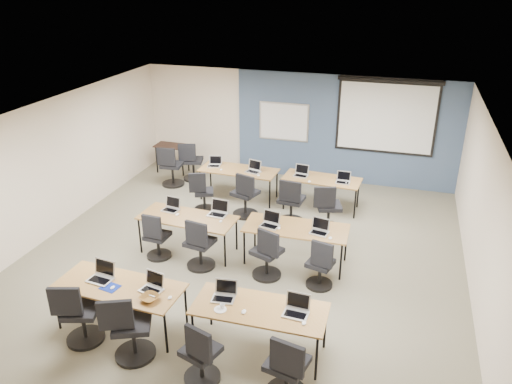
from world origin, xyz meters
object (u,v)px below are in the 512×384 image
(laptop_1, at_px, (152,286))
(task_chair_4, at_px, (156,240))
(task_chair_7, at_px, (320,268))
(laptop_4, at_px, (171,207))
(laptop_3, at_px, (297,309))
(task_chair_11, at_px, (328,211))
(projector_screen, at_px, (387,113))
(laptop_5, at_px, (218,211))
(training_table_back_right, at_px, (322,180))
(task_chair_2, at_px, (201,358))
(task_chair_8, at_px, (202,195))
(spare_chair_b, at_px, (171,169))
(spare_chair_a, at_px, (192,164))
(training_table_back_left, at_px, (239,171))
(utility_table, at_px, (172,149))
(training_table_front_right, at_px, (260,310))
(training_table_mid_right, at_px, (296,229))
(task_chair_0, at_px, (79,318))
(laptop_0, at_px, (102,275))
(laptop_6, at_px, (270,222))
(task_chair_3, at_px, (287,372))
(task_chair_6, at_px, (267,257))
(laptop_2, at_px, (224,294))
(task_chair_5, at_px, (200,248))
(task_chair_1, at_px, (129,332))
(laptop_10, at_px, (301,173))
(task_chair_9, at_px, (245,198))
(laptop_8, at_px, (215,164))
(whiteboard, at_px, (284,122))
(task_chair_10, at_px, (291,205))
(training_table_mid_left, at_px, (188,219))
(laptop_11, at_px, (343,180))
(training_table_front_left, at_px, (119,288))

(laptop_1, height_order, task_chair_4, laptop_1)
(task_chair_7, bearing_deg, laptop_4, -178.51)
(laptop_1, xyz_separation_m, laptop_3, (2.11, 0.07, 0.00))
(laptop_3, bearing_deg, task_chair_11, 96.15)
(projector_screen, xyz_separation_m, laptop_5, (-2.75, -4.03, -1.09))
(training_table_back_right, xyz_separation_m, task_chair_2, (-0.55, -5.66, -0.28))
(laptop_1, bearing_deg, laptop_4, 122.20)
(task_chair_8, relative_size, spare_chair_b, 0.91)
(task_chair_2, bearing_deg, spare_chair_a, 132.83)
(projector_screen, distance_m, training_table_back_left, 3.76)
(task_chair_11, distance_m, utility_table, 4.96)
(training_table_front_right, relative_size, training_table_mid_right, 0.99)
(task_chair_0, height_order, utility_table, task_chair_0)
(laptop_0, distance_m, laptop_3, 2.96)
(training_table_mid_right, relative_size, laptop_6, 5.65)
(task_chair_3, xyz_separation_m, task_chair_11, (-0.27, 4.62, 0.00))
(spare_chair_b, bearing_deg, task_chair_6, -50.20)
(laptop_2, height_order, task_chair_5, task_chair_5)
(training_table_back_left, height_order, task_chair_0, task_chair_0)
(training_table_back_left, height_order, task_chair_1, task_chair_1)
(laptop_2, xyz_separation_m, laptop_3, (1.05, -0.04, 0.00))
(spare_chair_a, bearing_deg, task_chair_4, -91.55)
(laptop_4, height_order, laptop_10, same)
(task_chair_9, bearing_deg, laptop_6, -40.31)
(laptop_10, distance_m, spare_chair_a, 3.08)
(laptop_1, distance_m, laptop_8, 5.02)
(whiteboard, distance_m, laptop_0, 6.71)
(task_chair_9, bearing_deg, laptop_4, -105.17)
(laptop_0, relative_size, laptop_2, 1.12)
(task_chair_7, bearing_deg, whiteboard, 125.03)
(task_chair_10, xyz_separation_m, task_chair_11, (0.79, -0.05, -0.01))
(laptop_5, bearing_deg, laptop_8, 117.23)
(task_chair_7, bearing_deg, task_chair_9, 146.72)
(training_table_back_right, distance_m, spare_chair_b, 3.82)
(task_chair_6, bearing_deg, task_chair_1, -96.12)
(training_table_mid_left, height_order, task_chair_11, task_chair_11)
(task_chair_10, xyz_separation_m, laptop_11, (0.96, 0.85, 0.35))
(task_chair_0, bearing_deg, task_chair_9, 60.74)
(training_table_front_left, height_order, task_chair_2, task_chair_2)
(task_chair_0, distance_m, laptop_3, 3.10)
(training_table_back_left, bearing_deg, training_table_front_right, -65.83)
(task_chair_4, height_order, utility_table, task_chair_4)
(task_chair_6, bearing_deg, training_table_back_left, 137.95)
(training_table_back_right, bearing_deg, task_chair_1, -102.74)
(task_chair_3, distance_m, task_chair_5, 3.34)
(task_chair_6, bearing_deg, laptop_1, -102.35)
(whiteboard, height_order, task_chair_4, whiteboard)
(projector_screen, relative_size, laptop_5, 6.83)
(task_chair_6, bearing_deg, training_table_front_right, -56.54)
(training_table_mid_left, height_order, task_chair_9, task_chair_9)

